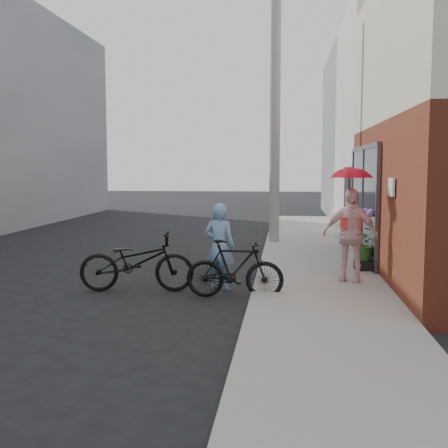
% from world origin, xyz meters
% --- Properties ---
extents(ground, '(80.00, 80.00, 0.00)m').
position_xyz_m(ground, '(0.00, 0.00, 0.00)').
color(ground, black).
rests_on(ground, ground).
extents(sidewalk, '(2.20, 24.00, 0.12)m').
position_xyz_m(sidewalk, '(2.10, 2.00, 0.06)').
color(sidewalk, '#989893').
rests_on(sidewalk, ground).
extents(curb, '(0.12, 24.00, 0.12)m').
position_xyz_m(curb, '(0.94, 2.00, 0.06)').
color(curb, '#9E9E99').
rests_on(curb, ground).
extents(east_building_far, '(8.00, 8.00, 7.00)m').
position_xyz_m(east_building_far, '(7.20, 16.00, 3.50)').
color(east_building_far, slate).
rests_on(east_building_far, ground).
extents(utility_pole, '(0.28, 0.28, 7.00)m').
position_xyz_m(utility_pole, '(1.10, 6.00, 3.50)').
color(utility_pole, '#9E9E99').
rests_on(utility_pole, ground).
extents(officer, '(0.63, 0.49, 1.53)m').
position_xyz_m(officer, '(0.28, 0.30, 0.76)').
color(officer, '#76A3D1').
rests_on(officer, ground).
extents(bike_left, '(2.04, 0.92, 1.04)m').
position_xyz_m(bike_left, '(-1.13, 0.01, 0.52)').
color(bike_left, black).
rests_on(bike_left, ground).
extents(bike_right, '(1.61, 0.47, 0.97)m').
position_xyz_m(bike_right, '(0.60, -0.30, 0.48)').
color(bike_right, black).
rests_on(bike_right, ground).
extents(kimono_woman, '(1.05, 0.67, 1.66)m').
position_xyz_m(kimono_woman, '(2.57, 0.76, 0.95)').
color(kimono_woman, '#F4CDCC').
rests_on(kimono_woman, sidewalk).
extents(parasol, '(0.73, 0.73, 0.64)m').
position_xyz_m(parasol, '(2.57, 0.76, 2.10)').
color(parasol, red).
rests_on(parasol, kimono_woman).
extents(planter, '(0.42, 0.42, 0.19)m').
position_xyz_m(planter, '(3.00, 1.89, 0.21)').
color(planter, black).
rests_on(planter, sidewalk).
extents(potted_plant, '(0.61, 0.53, 0.68)m').
position_xyz_m(potted_plant, '(3.00, 1.89, 0.65)').
color(potted_plant, '#2F6428').
rests_on(potted_plant, planter).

